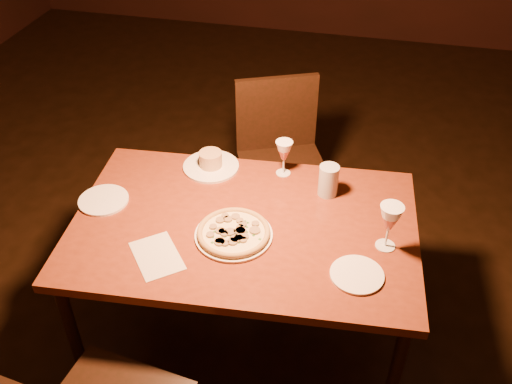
# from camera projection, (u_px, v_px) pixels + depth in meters

# --- Properties ---
(floor) EXTENTS (7.00, 7.00, 0.00)m
(floor) POSITION_uv_depth(u_px,v_px,m) (255.00, 322.00, 2.70)
(floor) COLOR black
(floor) RESTS_ON ground
(dining_table) EXTENTS (1.38, 0.95, 0.71)m
(dining_table) POSITION_uv_depth(u_px,v_px,m) (244.00, 235.00, 2.23)
(dining_table) COLOR maroon
(dining_table) RESTS_ON floor
(chair_far) EXTENTS (0.56, 0.56, 0.87)m
(chair_far) POSITION_uv_depth(u_px,v_px,m) (281.00, 156.00, 2.92)
(chair_far) COLOR black
(chair_far) RESTS_ON floor
(pizza_plate) EXTENTS (0.29, 0.29, 0.03)m
(pizza_plate) POSITION_uv_depth(u_px,v_px,m) (234.00, 233.00, 2.12)
(pizza_plate) COLOR white
(pizza_plate) RESTS_ON dining_table
(ramekin_saucer) EXTENTS (0.24, 0.24, 0.08)m
(ramekin_saucer) POSITION_uv_depth(u_px,v_px,m) (211.00, 163.00, 2.46)
(ramekin_saucer) COLOR white
(ramekin_saucer) RESTS_ON dining_table
(wine_glass_far) EXTENTS (0.07, 0.07, 0.16)m
(wine_glass_far) POSITION_uv_depth(u_px,v_px,m) (284.00, 158.00, 2.39)
(wine_glass_far) COLOR #BF5B4F
(wine_glass_far) RESTS_ON dining_table
(wine_glass_right) EXTENTS (0.09, 0.09, 0.19)m
(wine_glass_right) POSITION_uv_depth(u_px,v_px,m) (389.00, 227.00, 2.03)
(wine_glass_right) COLOR #BF5B4F
(wine_glass_right) RESTS_ON dining_table
(water_tumbler) EXTENTS (0.08, 0.08, 0.13)m
(water_tumbler) POSITION_uv_depth(u_px,v_px,m) (328.00, 180.00, 2.29)
(water_tumbler) COLOR #AEB6BE
(water_tumbler) RESTS_ON dining_table
(side_plate_left) EXTENTS (0.20, 0.20, 0.01)m
(side_plate_left) POSITION_uv_depth(u_px,v_px,m) (104.00, 200.00, 2.29)
(side_plate_left) COLOR white
(side_plate_left) RESTS_ON dining_table
(side_plate_near) EXTENTS (0.19, 0.19, 0.01)m
(side_plate_near) POSITION_uv_depth(u_px,v_px,m) (357.00, 275.00, 1.97)
(side_plate_near) COLOR white
(side_plate_near) RESTS_ON dining_table
(menu_card) EXTENTS (0.25, 0.26, 0.00)m
(menu_card) POSITION_uv_depth(u_px,v_px,m) (157.00, 256.00, 2.05)
(menu_card) COLOR beige
(menu_card) RESTS_ON dining_table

